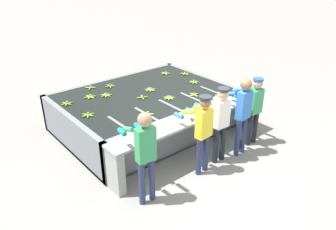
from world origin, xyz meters
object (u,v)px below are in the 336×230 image
at_px(banana_bunch_floating_4, 142,97).
at_px(banana_bunch_floating_8, 90,88).
at_px(worker_0, 145,150).
at_px(banana_bunch_floating_12, 106,95).
at_px(worker_2, 220,118).
at_px(banana_bunch_floating_13, 110,86).
at_px(banana_bunch_floating_1, 88,115).
at_px(worker_1, 202,127).
at_px(worker_3, 242,110).
at_px(banana_bunch_floating_10, 165,73).
at_px(banana_bunch_floating_11, 194,82).
at_px(banana_bunch_floating_5, 148,114).
at_px(banana_bunch_floating_3, 185,74).
at_px(banana_bunch_floating_9, 194,95).
at_px(worker_4, 254,105).
at_px(knife_0, 191,119).
at_px(banana_bunch_floating_7, 67,104).
at_px(banana_bunch_floating_0, 90,97).
at_px(banana_bunch_floating_2, 169,98).
at_px(banana_bunch_floating_6, 150,90).

height_order(banana_bunch_floating_4, banana_bunch_floating_8, same).
height_order(worker_0, banana_bunch_floating_12, worker_0).
xyz_separation_m(worker_2, banana_bunch_floating_13, (-0.67, 3.08, -0.06)).
height_order(worker_0, banana_bunch_floating_1, worker_0).
bearing_deg(banana_bunch_floating_8, worker_2, -71.40).
relative_size(worker_0, worker_1, 1.06).
relative_size(worker_3, banana_bunch_floating_4, 6.23).
bearing_deg(banana_bunch_floating_10, banana_bunch_floating_11, -82.95).
height_order(worker_1, banana_bunch_floating_5, worker_1).
height_order(banana_bunch_floating_3, banana_bunch_floating_8, same).
bearing_deg(worker_1, banana_bunch_floating_9, 51.23).
bearing_deg(banana_bunch_floating_10, worker_4, -88.57).
bearing_deg(banana_bunch_floating_12, knife_0, -72.68).
relative_size(banana_bunch_floating_3, knife_0, 0.92).
bearing_deg(banana_bunch_floating_7, banana_bunch_floating_11, -14.65).
relative_size(banana_bunch_floating_8, banana_bunch_floating_12, 0.86).
distance_m(worker_1, banana_bunch_floating_13, 3.14).
xyz_separation_m(banana_bunch_floating_1, banana_bunch_floating_13, (1.22, 1.16, 0.00)).
bearing_deg(banana_bunch_floating_13, banana_bunch_floating_7, -165.73).
relative_size(banana_bunch_floating_4, banana_bunch_floating_8, 1.14).
relative_size(worker_3, banana_bunch_floating_8, 7.10).
xyz_separation_m(worker_1, banana_bunch_floating_11, (1.71, 1.99, -0.06)).
xyz_separation_m(banana_bunch_floating_3, banana_bunch_floating_10, (-0.40, 0.38, 0.00)).
bearing_deg(banana_bunch_floating_5, worker_0, -128.27).
bearing_deg(banana_bunch_floating_4, banana_bunch_floating_0, 138.37).
height_order(worker_0, banana_bunch_floating_5, worker_0).
distance_m(worker_2, worker_4, 1.10).
height_order(worker_1, banana_bunch_floating_2, worker_1).
relative_size(banana_bunch_floating_2, banana_bunch_floating_10, 1.01).
bearing_deg(banana_bunch_floating_8, worker_1, -80.58).
bearing_deg(banana_bunch_floating_9, banana_bunch_floating_12, 140.72).
bearing_deg(banana_bunch_floating_8, banana_bunch_floating_4, -64.87).
distance_m(banana_bunch_floating_1, banana_bunch_floating_10, 3.09).
relative_size(banana_bunch_floating_5, banana_bunch_floating_7, 0.82).
relative_size(banana_bunch_floating_0, banana_bunch_floating_10, 1.02).
relative_size(banana_bunch_floating_7, banana_bunch_floating_9, 1.00).
xyz_separation_m(banana_bunch_floating_9, banana_bunch_floating_12, (-1.60, 1.31, -0.00)).
relative_size(banana_bunch_floating_8, banana_bunch_floating_9, 0.86).
relative_size(worker_2, banana_bunch_floating_8, 6.73).
bearing_deg(worker_2, banana_bunch_floating_9, 67.47).
xyz_separation_m(worker_1, banana_bunch_floating_0, (-0.84, 2.83, -0.06)).
bearing_deg(worker_1, worker_3, -2.31).
relative_size(banana_bunch_floating_2, knife_0, 0.93).
xyz_separation_m(banana_bunch_floating_4, banana_bunch_floating_10, (1.51, 0.99, -0.00)).
bearing_deg(banana_bunch_floating_5, worker_2, -51.83).
bearing_deg(banana_bunch_floating_8, banana_bunch_floating_6, -45.19).
height_order(worker_1, banana_bunch_floating_11, worker_1).
distance_m(worker_1, banana_bunch_floating_1, 2.39).
xyz_separation_m(worker_4, banana_bunch_floating_9, (-0.56, 1.30, -0.02)).
distance_m(banana_bunch_floating_9, banana_bunch_floating_11, 0.87).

